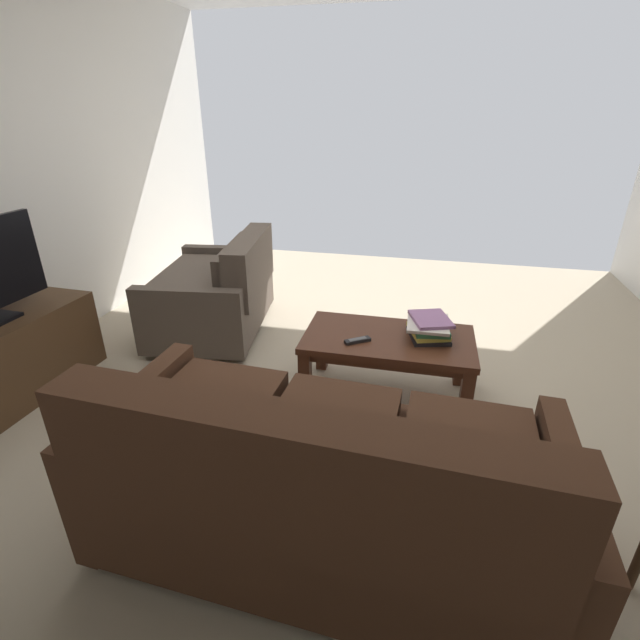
{
  "coord_description": "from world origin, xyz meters",
  "views": [
    {
      "loc": [
        -0.3,
        2.64,
        1.69
      ],
      "look_at": [
        0.15,
        0.64,
        0.74
      ],
      "focal_mm": 25.81,
      "sensor_mm": 36.0,
      "label": 1
    }
  ],
  "objects": [
    {
      "name": "coffee_table",
      "position": [
        -0.16,
        0.11,
        0.35
      ],
      "size": [
        1.03,
        0.56,
        0.42
      ],
      "color": "#4C2819",
      "rests_on": "ground"
    },
    {
      "name": "sofa_main",
      "position": [
        -0.01,
        1.34,
        0.38
      ],
      "size": [
        1.85,
        0.97,
        0.9
      ],
      "color": "black",
      "rests_on": "ground"
    },
    {
      "name": "ground_plane",
      "position": [
        0.0,
        0.0,
        -0.0
      ],
      "size": [
        4.92,
        5.78,
        0.01
      ],
      "primitive_type": "cube",
      "color": "#B7A88E"
    },
    {
      "name": "loveseat_near",
      "position": [
        1.26,
        -0.54,
        0.34
      ],
      "size": [
        0.95,
        1.24,
        0.8
      ],
      "color": "black",
      "rests_on": "ground"
    },
    {
      "name": "tv_stand",
      "position": [
        2.14,
        0.69,
        0.27
      ],
      "size": [
        0.5,
        1.23,
        0.53
      ],
      "color": "#4C331E",
      "rests_on": "ground"
    },
    {
      "name": "book_stack",
      "position": [
        -0.39,
        0.07,
        0.48
      ],
      "size": [
        0.28,
        0.33,
        0.12
      ],
      "color": "black",
      "rests_on": "coffee_table"
    },
    {
      "name": "tv_remote",
      "position": [
        0.02,
        0.23,
        0.43
      ],
      "size": [
        0.16,
        0.13,
        0.02
      ],
      "color": "black",
      "rests_on": "coffee_table"
    },
    {
      "name": "wall_right",
      "position": [
        2.46,
        0.0,
        1.33
      ],
      "size": [
        0.12,
        5.78,
        2.65
      ],
      "primitive_type": "cube",
      "color": "white",
      "rests_on": "ground"
    }
  ]
}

